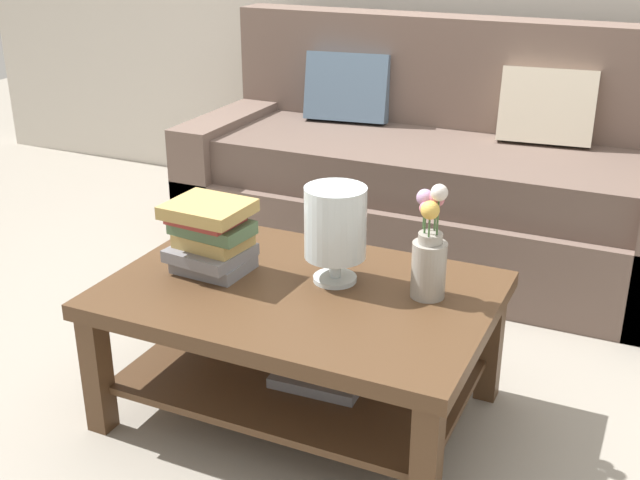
{
  "coord_description": "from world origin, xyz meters",
  "views": [
    {
      "loc": [
        0.97,
        -2.4,
        1.52
      ],
      "look_at": [
        -0.0,
        -0.29,
        0.55
      ],
      "focal_mm": 44.73,
      "sensor_mm": 36.0,
      "label": 1
    }
  ],
  "objects_px": {
    "coffee_table": "(300,323)",
    "book_stack_main": "(211,236)",
    "couch": "(435,180)",
    "flower_pitcher": "(429,252)",
    "glass_hurricane_vase": "(335,225)"
  },
  "relations": [
    {
      "from": "glass_hurricane_vase",
      "to": "flower_pitcher",
      "type": "bearing_deg",
      "value": 3.77
    },
    {
      "from": "book_stack_main",
      "to": "flower_pitcher",
      "type": "xyz_separation_m",
      "value": [
        0.68,
        0.11,
        0.02
      ]
    },
    {
      "from": "coffee_table",
      "to": "flower_pitcher",
      "type": "height_order",
      "value": "flower_pitcher"
    },
    {
      "from": "couch",
      "to": "coffee_table",
      "type": "distance_m",
      "value": 1.42
    },
    {
      "from": "glass_hurricane_vase",
      "to": "flower_pitcher",
      "type": "relative_size",
      "value": 0.86
    },
    {
      "from": "couch",
      "to": "flower_pitcher",
      "type": "height_order",
      "value": "couch"
    },
    {
      "from": "book_stack_main",
      "to": "flower_pitcher",
      "type": "height_order",
      "value": "flower_pitcher"
    },
    {
      "from": "coffee_table",
      "to": "glass_hurricane_vase",
      "type": "bearing_deg",
      "value": 49.93
    },
    {
      "from": "coffee_table",
      "to": "book_stack_main",
      "type": "bearing_deg",
      "value": -179.38
    },
    {
      "from": "couch",
      "to": "coffee_table",
      "type": "bearing_deg",
      "value": -89.66
    },
    {
      "from": "glass_hurricane_vase",
      "to": "flower_pitcher",
      "type": "distance_m",
      "value": 0.3
    },
    {
      "from": "couch",
      "to": "glass_hurricane_vase",
      "type": "distance_m",
      "value": 1.35
    },
    {
      "from": "glass_hurricane_vase",
      "to": "book_stack_main",
      "type": "bearing_deg",
      "value": -166.25
    },
    {
      "from": "book_stack_main",
      "to": "flower_pitcher",
      "type": "bearing_deg",
      "value": 9.51
    },
    {
      "from": "coffee_table",
      "to": "glass_hurricane_vase",
      "type": "distance_m",
      "value": 0.33
    }
  ]
}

